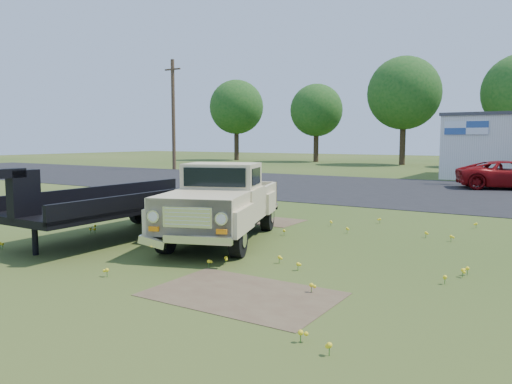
# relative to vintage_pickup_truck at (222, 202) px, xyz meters

# --- Properties ---
(ground) EXTENTS (140.00, 140.00, 0.00)m
(ground) POSITION_rel_vintage_pickup_truck_xyz_m (1.33, -0.36, -0.97)
(ground) COLOR #2F4817
(ground) RESTS_ON ground
(asphalt_lot) EXTENTS (90.00, 14.00, 0.02)m
(asphalt_lot) POSITION_rel_vintage_pickup_truck_xyz_m (1.33, 14.64, -0.97)
(asphalt_lot) COLOR black
(asphalt_lot) RESTS_ON ground
(dirt_patch_a) EXTENTS (3.00, 2.00, 0.01)m
(dirt_patch_a) POSITION_rel_vintage_pickup_truck_xyz_m (2.83, -3.36, -0.97)
(dirt_patch_a) COLOR brown
(dirt_patch_a) RESTS_ON ground
(dirt_patch_b) EXTENTS (2.20, 1.60, 0.01)m
(dirt_patch_b) POSITION_rel_vintage_pickup_truck_xyz_m (-0.67, 3.14, -0.97)
(dirt_patch_b) COLOR brown
(dirt_patch_b) RESTS_ON ground
(utility_pole_west) EXTENTS (1.60, 0.30, 9.00)m
(utility_pole_west) POSITION_rel_vintage_pickup_truck_xyz_m (-20.67, 21.64, 3.63)
(utility_pole_west) COLOR #3F311D
(utility_pole_west) RESTS_ON ground
(treeline_a) EXTENTS (6.40, 6.40, 9.52)m
(treeline_a) POSITION_rel_vintage_pickup_truck_xyz_m (-26.67, 39.64, 5.33)
(treeline_a) COLOR #372719
(treeline_a) RESTS_ON ground
(treeline_b) EXTENTS (5.76, 5.76, 8.57)m
(treeline_b) POSITION_rel_vintage_pickup_truck_xyz_m (-16.67, 40.64, 4.70)
(treeline_b) COLOR #372719
(treeline_b) RESTS_ON ground
(treeline_c) EXTENTS (7.04, 7.04, 10.47)m
(treeline_c) POSITION_rel_vintage_pickup_truck_xyz_m (-6.67, 39.14, 5.96)
(treeline_c) COLOR #372719
(treeline_c) RESTS_ON ground
(vintage_pickup_truck) EXTENTS (3.76, 5.73, 1.94)m
(vintage_pickup_truck) POSITION_rel_vintage_pickup_truck_xyz_m (0.00, 0.00, 0.00)
(vintage_pickup_truck) COLOR #D1BB8C
(vintage_pickup_truck) RESTS_ON ground
(flatbed_trailer) EXTENTS (2.41, 7.08, 1.93)m
(flatbed_trailer) POSITION_rel_vintage_pickup_truck_xyz_m (-2.57, -0.76, -0.01)
(flatbed_trailer) COLOR black
(flatbed_trailer) RESTS_ON ground
(red_pickup) EXTENTS (5.57, 3.92, 1.41)m
(red_pickup) POSITION_rel_vintage_pickup_truck_xyz_m (4.75, 18.17, -0.26)
(red_pickup) COLOR maroon
(red_pickup) RESTS_ON ground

